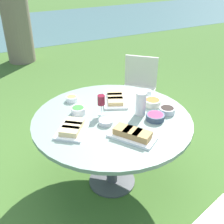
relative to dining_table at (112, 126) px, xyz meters
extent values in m
plane|color=#446B2B|center=(0.00, 0.00, -0.68)|extent=(40.00, 40.00, 0.00)
cube|color=#4C706B|center=(0.00, 7.31, -0.68)|extent=(40.00, 4.69, 0.01)
cylinder|color=#4C4C51|center=(0.00, 0.00, -0.68)|extent=(0.48, 0.48, 0.02)
cylinder|color=#4C4C51|center=(0.00, 0.00, -0.30)|extent=(0.11, 0.11, 0.72)
cylinder|color=gray|center=(0.00, 0.00, 0.07)|extent=(1.45, 1.45, 0.03)
cylinder|color=beige|center=(0.47, -0.97, -0.47)|extent=(0.03, 0.03, 0.43)
cube|color=beige|center=(0.84, 0.92, -0.23)|extent=(0.61, 0.61, 0.04)
cube|color=beige|center=(0.97, 1.06, -0.01)|extent=(0.34, 0.32, 0.42)
cylinder|color=beige|center=(0.57, 0.91, -0.47)|extent=(0.03, 0.03, 0.43)
cylinder|color=beige|center=(0.86, 0.65, -0.47)|extent=(0.03, 0.03, 0.43)
cylinder|color=beige|center=(0.82, 1.18, -0.47)|extent=(0.03, 0.03, 0.43)
cylinder|color=beige|center=(1.11, 0.92, -0.47)|extent=(0.03, 0.03, 0.43)
cylinder|color=silver|center=(0.26, -0.06, 0.20)|extent=(0.09, 0.09, 0.22)
cone|color=silver|center=(0.31, -0.06, 0.29)|extent=(0.02, 0.02, 0.03)
cylinder|color=silver|center=(-0.06, 0.10, 0.09)|extent=(0.06, 0.06, 0.01)
cylinder|color=silver|center=(-0.06, 0.10, 0.15)|extent=(0.01, 0.01, 0.10)
cylinder|color=maroon|center=(-0.06, 0.10, 0.24)|extent=(0.07, 0.07, 0.09)
cube|color=white|center=(0.18, 0.29, 0.10)|extent=(0.36, 0.44, 0.02)
cube|color=tan|center=(0.21, 0.36, 0.13)|extent=(0.19, 0.18, 0.04)
cube|color=tan|center=(0.18, 0.29, 0.13)|extent=(0.19, 0.18, 0.04)
cube|color=tan|center=(0.14, 0.21, 0.13)|extent=(0.19, 0.18, 0.04)
cube|color=white|center=(-0.40, -0.05, 0.10)|extent=(0.37, 0.39, 0.02)
cube|color=#E0C184|center=(-0.35, 0.01, 0.13)|extent=(0.19, 0.18, 0.05)
cube|color=#E0C184|center=(-0.40, -0.05, 0.13)|extent=(0.19, 0.18, 0.05)
cube|color=#E0C184|center=(-0.44, -0.10, 0.13)|extent=(0.19, 0.18, 0.05)
cube|color=white|center=(0.01, -0.36, 0.10)|extent=(0.37, 0.42, 0.02)
cube|color=#B2844C|center=(0.05, -0.43, 0.14)|extent=(0.17, 0.18, 0.05)
cube|color=#B2844C|center=(0.01, -0.36, 0.14)|extent=(0.17, 0.18, 0.05)
cube|color=#B2844C|center=(-0.04, -0.28, 0.14)|extent=(0.17, 0.18, 0.05)
cylinder|color=white|center=(-0.22, 0.48, 0.12)|extent=(0.11, 0.11, 0.05)
cylinder|color=#E0C147|center=(-0.22, 0.48, 0.13)|extent=(0.09, 0.09, 0.02)
cylinder|color=silver|center=(-0.25, 0.21, 0.12)|extent=(0.13, 0.13, 0.06)
cylinder|color=#387533|center=(-0.25, 0.21, 0.14)|extent=(0.11, 0.11, 0.03)
cylinder|color=silver|center=(0.50, -0.15, 0.12)|extent=(0.15, 0.15, 0.05)
cylinder|color=#2D231E|center=(0.50, -0.15, 0.13)|extent=(0.12, 0.12, 0.02)
cylinder|color=#334256|center=(0.33, -0.20, 0.12)|extent=(0.17, 0.17, 0.05)
cylinder|color=#D6385B|center=(0.33, -0.20, 0.13)|extent=(0.14, 0.14, 0.02)
cylinder|color=silver|center=(-0.10, -0.07, 0.11)|extent=(0.12, 0.12, 0.04)
cylinder|color=silver|center=(-0.10, -0.07, 0.12)|extent=(0.10, 0.10, 0.02)
cylinder|color=beige|center=(0.46, 0.03, 0.12)|extent=(0.16, 0.16, 0.06)
cylinder|color=#CC662D|center=(0.46, 0.03, 0.14)|extent=(0.13, 0.13, 0.03)
cylinder|color=silver|center=(0.49, 0.18, 0.14)|extent=(0.08, 0.08, 0.09)
camera|label=1|loc=(-0.98, -1.95, 1.41)|focal=45.00mm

